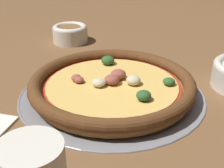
% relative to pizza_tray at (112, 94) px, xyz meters
% --- Properties ---
extents(ground_plane, '(3.00, 3.00, 0.00)m').
position_rel_pizza_tray_xyz_m(ground_plane, '(0.00, 0.00, -0.00)').
color(ground_plane, brown).
extents(pizza_tray, '(0.37, 0.37, 0.01)m').
position_rel_pizza_tray_xyz_m(pizza_tray, '(0.00, 0.00, 0.00)').
color(pizza_tray, gray).
rests_on(pizza_tray, ground_plane).
extents(pizza, '(0.33, 0.33, 0.04)m').
position_rel_pizza_tray_xyz_m(pizza, '(0.00, -0.00, 0.02)').
color(pizza, '#A86B33').
rests_on(pizza, pizza_tray).
extents(bowl_far, '(0.10, 0.10, 0.05)m').
position_rel_pizza_tray_xyz_m(bowl_far, '(0.32, -0.13, 0.02)').
color(bowl_far, silver).
rests_on(bowl_far, ground_plane).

